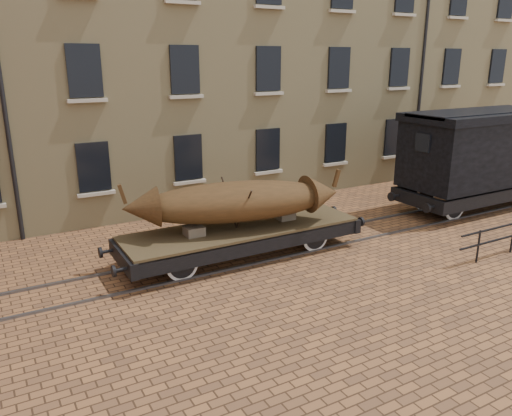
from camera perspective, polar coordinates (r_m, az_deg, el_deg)
ground at (r=16.68m, az=7.07°, el=-3.70°), size 90.00×90.00×0.00m
warehouse_cream at (r=25.72m, az=-0.59°, el=19.43°), size 40.00×10.19×14.00m
rail_track at (r=16.67m, az=7.07°, el=-3.61°), size 30.00×1.52×0.06m
flatcar_wagon at (r=14.99m, az=-1.63°, el=-2.86°), size 8.12×2.20×1.23m
iron_boat at (r=14.60m, az=-2.29°, el=0.77°), size 6.58×3.01×1.58m
goods_van at (r=21.49m, az=24.32°, el=6.27°), size 7.50×2.73×3.88m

